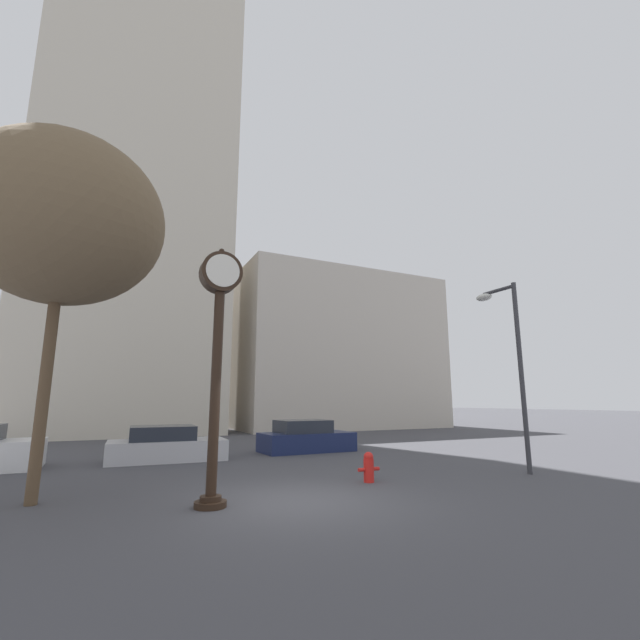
{
  "coord_description": "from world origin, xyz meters",
  "views": [
    {
      "loc": [
        -3.61,
        -8.76,
        2.05
      ],
      "look_at": [
        5.8,
        10.8,
        6.19
      ],
      "focal_mm": 24.0,
      "sensor_mm": 36.0,
      "label": 1
    }
  ],
  "objects_px": {
    "car_silver": "(166,446)",
    "fire_hydrant_near": "(369,467)",
    "street_clock": "(218,334)",
    "car_navy": "(306,438)",
    "street_lamp_right": "(508,343)",
    "bare_tree": "(64,221)"
  },
  "relations": [
    {
      "from": "street_lamp_right",
      "to": "street_clock",
      "type": "bearing_deg",
      "value": -177.56
    },
    {
      "from": "car_navy",
      "to": "fire_hydrant_near",
      "type": "distance_m",
      "value": 7.1
    },
    {
      "from": "street_clock",
      "to": "bare_tree",
      "type": "relative_size",
      "value": 0.66
    },
    {
      "from": "street_clock",
      "to": "car_navy",
      "type": "xyz_separation_m",
      "value": [
        5.54,
        7.9,
        -2.91
      ]
    },
    {
      "from": "street_clock",
      "to": "car_silver",
      "type": "xyz_separation_m",
      "value": [
        -0.03,
        7.52,
        -2.95
      ]
    },
    {
      "from": "fire_hydrant_near",
      "to": "car_navy",
      "type": "bearing_deg",
      "value": 79.47
    },
    {
      "from": "fire_hydrant_near",
      "to": "bare_tree",
      "type": "distance_m",
      "value": 9.43
    },
    {
      "from": "car_silver",
      "to": "car_navy",
      "type": "bearing_deg",
      "value": 6.04
    },
    {
      "from": "car_silver",
      "to": "bare_tree",
      "type": "bearing_deg",
      "value": -116.69
    },
    {
      "from": "car_silver",
      "to": "street_lamp_right",
      "type": "xyz_separation_m",
      "value": [
        9.12,
        -7.14,
        3.34
      ]
    },
    {
      "from": "bare_tree",
      "to": "street_clock",
      "type": "bearing_deg",
      "value": -28.71
    },
    {
      "from": "car_navy",
      "to": "bare_tree",
      "type": "distance_m",
      "value": 12.04
    },
    {
      "from": "fire_hydrant_near",
      "to": "street_lamp_right",
      "type": "height_order",
      "value": "street_lamp_right"
    },
    {
      "from": "car_navy",
      "to": "street_lamp_right",
      "type": "relative_size",
      "value": 0.68
    },
    {
      "from": "street_lamp_right",
      "to": "fire_hydrant_near",
      "type": "bearing_deg",
      "value": 173.77
    },
    {
      "from": "car_silver",
      "to": "fire_hydrant_near",
      "type": "distance_m",
      "value": 7.87
    },
    {
      "from": "street_clock",
      "to": "street_lamp_right",
      "type": "relative_size",
      "value": 0.94
    },
    {
      "from": "car_navy",
      "to": "bare_tree",
      "type": "xyz_separation_m",
      "value": [
        -8.75,
        -6.13,
        5.55
      ]
    },
    {
      "from": "street_clock",
      "to": "fire_hydrant_near",
      "type": "height_order",
      "value": "street_clock"
    },
    {
      "from": "street_clock",
      "to": "street_lamp_right",
      "type": "height_order",
      "value": "street_lamp_right"
    },
    {
      "from": "car_navy",
      "to": "street_clock",
      "type": "bearing_deg",
      "value": -126.85
    },
    {
      "from": "street_clock",
      "to": "car_silver",
      "type": "distance_m",
      "value": 8.08
    }
  ]
}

